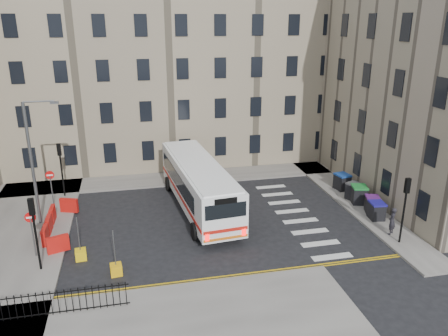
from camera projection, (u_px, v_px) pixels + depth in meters
name	position (u px, v px, depth m)	size (l,w,h in m)	color
ground	(239.00, 219.00, 29.68)	(120.00, 120.00, 0.00)	black
pavement_north	(144.00, 181.00, 36.37)	(36.00, 3.20, 0.15)	slate
pavement_east	(334.00, 186.00, 35.17)	(2.40, 26.00, 0.15)	slate
pavement_west	(21.00, 232.00, 27.73)	(6.00, 22.00, 0.15)	slate
pavement_sw	(139.00, 330.00, 18.99)	(20.00, 6.00, 0.15)	slate
terrace_north	(123.00, 68.00, 39.76)	(38.30, 10.80, 17.20)	gray
traffic_light_east	(405.00, 200.00, 25.41)	(0.28, 0.22, 4.10)	black
traffic_light_nw	(61.00, 162.00, 32.30)	(0.28, 0.22, 4.10)	black
traffic_light_sw	(34.00, 223.00, 22.61)	(0.28, 0.22, 4.10)	black
streetlamp	(32.00, 162.00, 27.47)	(0.50, 0.22, 8.14)	#595B5E
no_entry_north	(51.00, 181.00, 30.61)	(0.60, 0.08, 3.00)	#595B5E
no_entry_south	(31.00, 225.00, 24.15)	(0.60, 0.08, 3.00)	#595B5E
roadworks_barriers	(55.00, 224.00, 27.52)	(1.66, 6.26, 1.00)	red
iron_railings	(41.00, 305.00, 19.57)	(7.80, 0.04, 1.20)	black
bus	(199.00, 183.00, 30.61)	(4.02, 12.63, 3.37)	white
wheelie_bin_a	(377.00, 210.00, 29.18)	(1.05, 1.17, 1.18)	black
wheelie_bin_b	(372.00, 204.00, 30.19)	(1.19, 1.28, 1.15)	black
wheelie_bin_c	(359.00, 194.00, 31.67)	(1.29, 1.40, 1.31)	black
wheelie_bin_d	(355.00, 191.00, 32.30)	(1.37, 1.44, 1.26)	black
wheelie_bin_e	(342.00, 182.00, 34.23)	(1.17, 1.29, 1.25)	black
pedestrian	(392.00, 221.00, 27.03)	(0.64, 0.42, 1.75)	black
bollard_yellow	(81.00, 255.00, 24.60)	(0.60, 0.60, 0.60)	yellow
bollard_chevron	(116.00, 270.00, 23.14)	(0.60, 0.60, 0.60)	#EEAC0E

